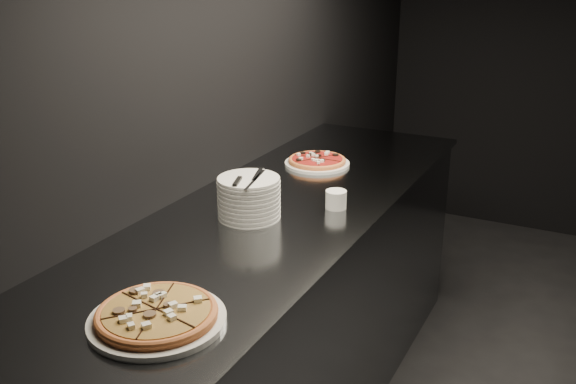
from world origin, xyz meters
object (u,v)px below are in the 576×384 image
at_px(pizza_tomato, 317,161).
at_px(ramekin, 336,199).
at_px(counter, 280,313).
at_px(plate_stack, 249,198).
at_px(pizza_mushroom, 157,316).
at_px(cutlery, 248,179).

relative_size(pizza_tomato, ramekin, 3.73).
height_order(counter, ramekin, ramekin).
height_order(pizza_tomato, plate_stack, plate_stack).
relative_size(counter, pizza_tomato, 8.51).
xyz_separation_m(counter, pizza_mushroom, (0.11, -0.86, 0.48)).
distance_m(pizza_mushroom, ramekin, 0.94).
height_order(pizza_mushroom, cutlery, cutlery).
height_order(counter, cutlery, cutlery).
bearing_deg(pizza_mushroom, pizza_tomato, 97.83).
height_order(plate_stack, cutlery, cutlery).
bearing_deg(cutlery, pizza_tomato, 75.51).
height_order(pizza_mushroom, plate_stack, plate_stack).
xyz_separation_m(pizza_mushroom, plate_stack, (-0.15, 0.71, 0.05)).
xyz_separation_m(plate_stack, ramekin, (0.24, 0.22, -0.04)).
bearing_deg(counter, pizza_mushroom, -82.97).
distance_m(pizza_mushroom, pizza_tomato, 1.38).
xyz_separation_m(pizza_tomato, cutlery, (0.05, -0.68, 0.13)).
distance_m(counter, ramekin, 0.54).
xyz_separation_m(pizza_mushroom, cutlery, (-0.14, 0.69, 0.13)).
bearing_deg(pizza_mushroom, ramekin, 84.53).
bearing_deg(plate_stack, ramekin, 42.79).
height_order(counter, plate_stack, plate_stack).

